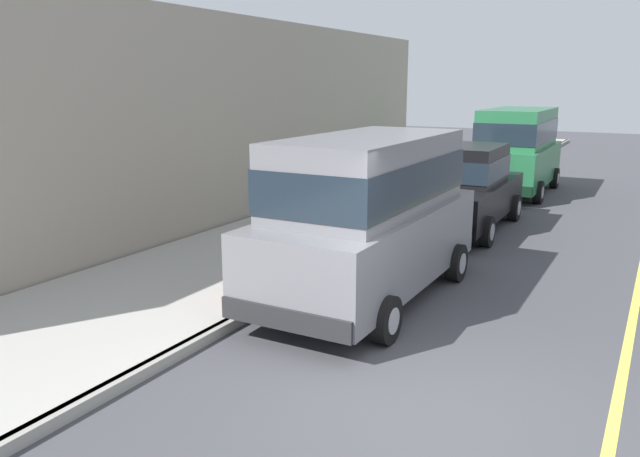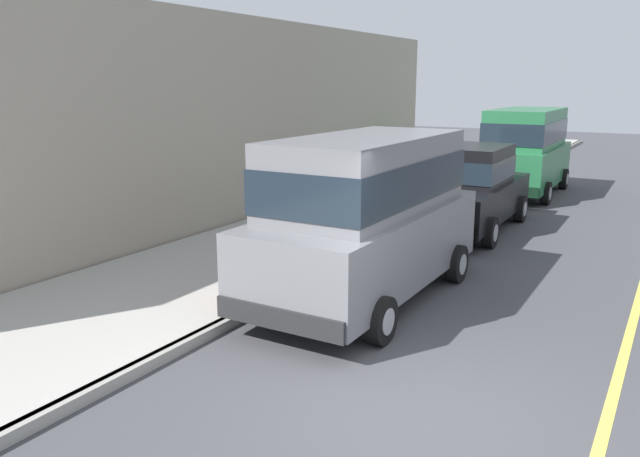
{
  "view_description": "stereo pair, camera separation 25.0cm",
  "coord_description": "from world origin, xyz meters",
  "px_view_note": "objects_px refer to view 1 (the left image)",
  "views": [
    {
      "loc": [
        1.77,
        -5.62,
        3.3
      ],
      "look_at": [
        -3.29,
        3.47,
        0.85
      ],
      "focal_mm": 35.08,
      "sensor_mm": 36.0,
      "label": 1
    },
    {
      "loc": [
        1.98,
        -5.49,
        3.3
      ],
      "look_at": [
        -3.29,
        3.47,
        0.85
      ],
      "focal_mm": 35.08,
      "sensor_mm": 36.0,
      "label": 2
    }
  ],
  "objects_px": {
    "car_black_sedan": "(463,186)",
    "dog_tan": "(263,231)",
    "car_grey_van": "(369,210)",
    "fire_hydrant": "(233,277)",
    "car_green_van": "(517,147)"
  },
  "relations": [
    {
      "from": "car_grey_van",
      "to": "fire_hydrant",
      "type": "relative_size",
      "value": 6.77
    },
    {
      "from": "car_grey_van",
      "to": "fire_hydrant",
      "type": "bearing_deg",
      "value": -137.78
    },
    {
      "from": "dog_tan",
      "to": "fire_hydrant",
      "type": "relative_size",
      "value": 1.03
    },
    {
      "from": "car_grey_van",
      "to": "car_green_van",
      "type": "height_order",
      "value": "same"
    },
    {
      "from": "car_green_van",
      "to": "dog_tan",
      "type": "xyz_separation_m",
      "value": [
        -2.85,
        -9.37,
        -0.97
      ]
    },
    {
      "from": "car_black_sedan",
      "to": "car_green_van",
      "type": "distance_m",
      "value": 5.49
    },
    {
      "from": "dog_tan",
      "to": "fire_hydrant",
      "type": "bearing_deg",
      "value": -63.74
    },
    {
      "from": "car_green_van",
      "to": "fire_hydrant",
      "type": "xyz_separation_m",
      "value": [
        -1.45,
        -12.2,
        -0.92
      ]
    },
    {
      "from": "car_grey_van",
      "to": "dog_tan",
      "type": "distance_m",
      "value": 3.41
    },
    {
      "from": "fire_hydrant",
      "to": "car_black_sedan",
      "type": "bearing_deg",
      "value": 77.86
    },
    {
      "from": "fire_hydrant",
      "to": "car_green_van",
      "type": "bearing_deg",
      "value": 83.22
    },
    {
      "from": "dog_tan",
      "to": "car_green_van",
      "type": "bearing_deg",
      "value": 73.1
    },
    {
      "from": "dog_tan",
      "to": "car_grey_van",
      "type": "bearing_deg",
      "value": -25.87
    },
    {
      "from": "car_black_sedan",
      "to": "dog_tan",
      "type": "distance_m",
      "value": 4.86
    },
    {
      "from": "car_grey_van",
      "to": "car_green_van",
      "type": "bearing_deg",
      "value": 90.51
    }
  ]
}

